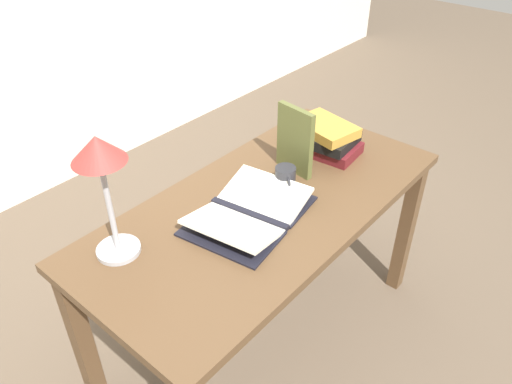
{
  "coord_description": "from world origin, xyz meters",
  "views": [
    {
      "loc": [
        -1.15,
        -0.93,
        1.85
      ],
      "look_at": [
        -0.06,
        -0.0,
        0.84
      ],
      "focal_mm": 35.0,
      "sensor_mm": 36.0,
      "label": 1
    }
  ],
  "objects_px": {
    "open_book": "(249,212)",
    "reading_lamp": "(101,166)",
    "coffee_mug": "(285,178)",
    "book_standing_upright": "(295,141)",
    "book_stack_tall": "(324,138)"
  },
  "relations": [
    {
      "from": "open_book",
      "to": "reading_lamp",
      "type": "xyz_separation_m",
      "value": [
        -0.41,
        0.2,
        0.31
      ]
    },
    {
      "from": "book_standing_upright",
      "to": "reading_lamp",
      "type": "distance_m",
      "value": 0.79
    },
    {
      "from": "coffee_mug",
      "to": "open_book",
      "type": "bearing_deg",
      "value": -176.75
    },
    {
      "from": "book_standing_upright",
      "to": "reading_lamp",
      "type": "relative_size",
      "value": 0.65
    },
    {
      "from": "open_book",
      "to": "book_stack_tall",
      "type": "bearing_deg",
      "value": -2.98
    },
    {
      "from": "book_standing_upright",
      "to": "reading_lamp",
      "type": "xyz_separation_m",
      "value": [
        -0.75,
        0.14,
        0.19
      ]
    },
    {
      "from": "coffee_mug",
      "to": "book_standing_upright",
      "type": "bearing_deg",
      "value": 21.99
    },
    {
      "from": "book_stack_tall",
      "to": "coffee_mug",
      "type": "xyz_separation_m",
      "value": [
        -0.32,
        -0.04,
        -0.02
      ]
    },
    {
      "from": "book_stack_tall",
      "to": "coffee_mug",
      "type": "relative_size",
      "value": 3.16
    },
    {
      "from": "reading_lamp",
      "to": "coffee_mug",
      "type": "distance_m",
      "value": 0.72
    },
    {
      "from": "open_book",
      "to": "reading_lamp",
      "type": "distance_m",
      "value": 0.55
    },
    {
      "from": "book_stack_tall",
      "to": "book_standing_upright",
      "type": "xyz_separation_m",
      "value": [
        -0.21,
        0.0,
        0.08
      ]
    },
    {
      "from": "open_book",
      "to": "book_standing_upright",
      "type": "bearing_deg",
      "value": 1.08
    },
    {
      "from": "reading_lamp",
      "to": "coffee_mug",
      "type": "height_order",
      "value": "reading_lamp"
    },
    {
      "from": "book_standing_upright",
      "to": "book_stack_tall",
      "type": "bearing_deg",
      "value": 6.6
    }
  ]
}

